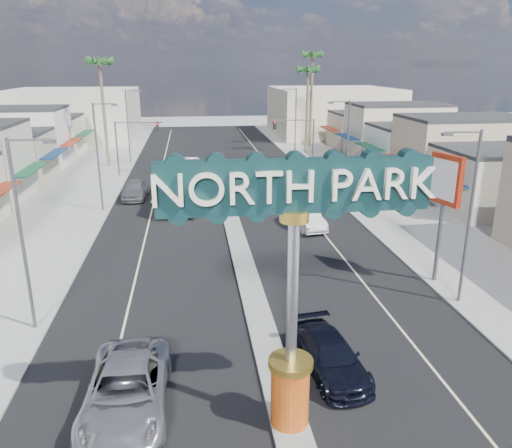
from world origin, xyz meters
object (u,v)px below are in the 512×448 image
object	(u,v)px
streetlight_r_mid	(346,147)
palm_right_far	(313,61)
suv_left	(127,390)
streetlight_l_near	(24,227)
traffic_signal_right	(298,135)
palm_right_mid	(308,74)
suv_right	(330,356)
streetlight_l_mid	(99,152)
traffic_signal_left	(133,138)
streetlight_r_near	(468,210)
car_parked_left	(135,190)
gateway_sign	(293,267)
city_bus	(183,184)
streetlight_r_far	(294,120)
palm_left_far	(100,68)
bank_pylon_sign	(445,187)
car_parked_right	(306,218)
streetlight_l_far	(129,122)

from	to	relation	value
streetlight_r_mid	palm_right_far	size ratio (longest dim) A/B	0.64
suv_left	streetlight_l_near	bearing A→B (deg)	127.43
traffic_signal_right	palm_right_mid	size ratio (longest dim) A/B	0.50
traffic_signal_right	suv_right	bearing A→B (deg)	-100.06
streetlight_l_mid	suv_right	bearing A→B (deg)	-63.20
suv_right	traffic_signal_left	bearing A→B (deg)	99.30
streetlight_l_mid	streetlight_r_near	bearing A→B (deg)	-43.79
traffic_signal_left	car_parked_left	xyz separation A→B (m)	(0.94, -10.05, -3.42)
gateway_sign	palm_right_mid	size ratio (longest dim) A/B	0.76
city_bus	traffic_signal_right	bearing A→B (deg)	46.03
streetlight_r_far	palm_left_far	world-z (taller)	palm_left_far
traffic_signal_left	streetlight_r_mid	distance (m)	24.11
streetlight_l_mid	bank_pylon_sign	world-z (taller)	streetlight_l_mid
car_parked_right	suv_right	bearing A→B (deg)	-107.87
bank_pylon_sign	streetlight_r_mid	bearing A→B (deg)	76.09
traffic_signal_left	streetlight_r_mid	size ratio (longest dim) A/B	0.67
traffic_signal_right	suv_left	world-z (taller)	traffic_signal_right
palm_left_far	car_parked_left	world-z (taller)	palm_left_far
palm_right_far	suv_left	distance (m)	63.07
traffic_signal_right	streetlight_l_near	distance (m)	39.26
traffic_signal_right	suv_right	size ratio (longest dim) A/B	1.20
suv_right	city_bus	bearing A→B (deg)	95.56
streetlight_l_mid	palm_left_far	bearing A→B (deg)	97.31
streetlight_r_near	car_parked_right	size ratio (longest dim) A/B	1.84
gateway_sign	palm_left_far	size ratio (longest dim) A/B	0.70
traffic_signal_left	bank_pylon_sign	size ratio (longest dim) A/B	0.83
gateway_sign	suv_right	distance (m)	6.37
streetlight_r_near	palm_left_far	bearing A→B (deg)	120.36
streetlight_r_near	car_parked_right	xyz separation A→B (m)	(-4.93, 13.37, -4.26)
palm_right_far	suv_right	world-z (taller)	palm_right_far
palm_right_mid	suv_left	distance (m)	56.53
suv_left	car_parked_right	world-z (taller)	suv_left
streetlight_r_near	bank_pylon_sign	distance (m)	2.74
streetlight_l_mid	suv_right	xyz separation A→B (m)	(12.68, -25.10, -4.34)
streetlight_r_near	suv_right	distance (m)	10.58
traffic_signal_left	streetlight_l_far	bearing A→B (deg)	98.86
streetlight_l_far	car_parked_left	size ratio (longest dim) A/B	1.80
palm_right_mid	traffic_signal_right	bearing A→B (deg)	-107.63
streetlight_r_far	suv_left	world-z (taller)	streetlight_r_far
streetlight_r_mid	city_bus	xyz separation A→B (m)	(-14.24, 2.07, -3.40)
streetlight_r_far	bank_pylon_sign	bearing A→B (deg)	-89.80
bank_pylon_sign	streetlight_l_near	bearing A→B (deg)	172.91
traffic_signal_right	bank_pylon_sign	distance (m)	31.37
streetlight_l_far	palm_left_far	xyz separation A→B (m)	(-2.57, -2.00, 6.43)
traffic_signal_right	car_parked_right	size ratio (longest dim) A/B	1.23
streetlight_l_mid	streetlight_r_mid	size ratio (longest dim) A/B	1.00
streetlight_l_far	palm_right_mid	distance (m)	24.41
traffic_signal_left	car_parked_right	xyz separation A→B (m)	(14.68, -20.62, -3.47)
streetlight_l_far	streetlight_l_near	bearing A→B (deg)	-90.00
palm_left_far	bank_pylon_sign	bearing A→B (deg)	-57.73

